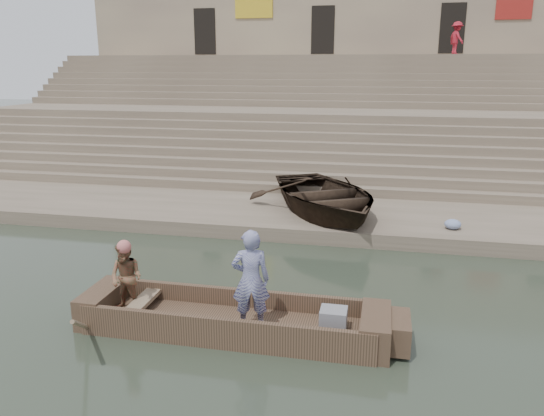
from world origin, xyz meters
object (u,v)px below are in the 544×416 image
(pedestrian, at_px, (457,38))
(standing_man, at_px, (251,280))
(beached_rowboat, at_px, (324,195))
(television, at_px, (333,320))
(rowing_man, at_px, (126,278))
(main_rowboat, at_px, (232,326))

(pedestrian, bearing_deg, standing_man, 140.87)
(standing_man, height_order, beached_rowboat, standing_man)
(beached_rowboat, height_order, pedestrian, pedestrian)
(television, xyz_separation_m, beached_rowboat, (-0.94, 6.89, 0.52))
(rowing_man, bearing_deg, television, 9.23)
(rowing_man, bearing_deg, standing_man, 4.88)
(television, bearing_deg, rowing_man, -179.45)
(main_rowboat, distance_m, standing_man, 1.11)
(television, distance_m, beached_rowboat, 6.97)
(pedestrian, bearing_deg, rowing_man, 134.85)
(standing_man, xyz_separation_m, pedestrian, (5.43, 21.40, 4.88))
(pedestrian, bearing_deg, television, 144.37)
(main_rowboat, relative_size, beached_rowboat, 0.96)
(main_rowboat, height_order, standing_man, standing_man)
(television, relative_size, beached_rowboat, 0.09)
(standing_man, relative_size, rowing_man, 1.36)
(standing_man, relative_size, pedestrian, 1.12)
(main_rowboat, bearing_deg, standing_man, -25.60)
(main_rowboat, bearing_deg, television, 0.00)
(main_rowboat, height_order, pedestrian, pedestrian)
(rowing_man, xyz_separation_m, pedestrian, (7.84, 21.24, 5.12))
(rowing_man, distance_m, beached_rowboat, 7.50)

